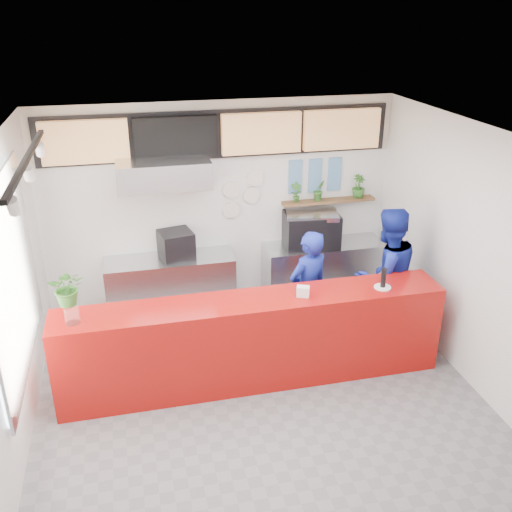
{
  "coord_description": "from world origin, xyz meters",
  "views": [
    {
      "loc": [
        -1.27,
        -5.15,
        4.18
      ],
      "look_at": [
        0.1,
        0.7,
        1.5
      ],
      "focal_mm": 40.0,
      "sensor_mm": 36.0,
      "label": 1
    }
  ],
  "objects_px": {
    "service_counter": "(254,341)",
    "staff_center": "(308,291)",
    "panini_oven": "(176,245)",
    "espresso_machine": "(311,230)",
    "pepper_mill": "(384,278)",
    "staff_right": "(385,276)"
  },
  "relations": [
    {
      "from": "panini_oven",
      "to": "staff_right",
      "type": "relative_size",
      "value": 0.23
    },
    {
      "from": "espresso_machine",
      "to": "staff_center",
      "type": "relative_size",
      "value": 0.47
    },
    {
      "from": "pepper_mill",
      "to": "staff_right",
      "type": "bearing_deg",
      "value": 61.05
    },
    {
      "from": "panini_oven",
      "to": "espresso_machine",
      "type": "bearing_deg",
      "value": -11.47
    },
    {
      "from": "service_counter",
      "to": "panini_oven",
      "type": "distance_m",
      "value": 2.0
    },
    {
      "from": "pepper_mill",
      "to": "service_counter",
      "type": "bearing_deg",
      "value": 177.57
    },
    {
      "from": "service_counter",
      "to": "panini_oven",
      "type": "bearing_deg",
      "value": 110.95
    },
    {
      "from": "espresso_machine",
      "to": "pepper_mill",
      "type": "xyz_separation_m",
      "value": [
        0.27,
        -1.87,
        0.09
      ]
    },
    {
      "from": "staff_center",
      "to": "staff_right",
      "type": "bearing_deg",
      "value": 156.76
    },
    {
      "from": "staff_right",
      "to": "pepper_mill",
      "type": "bearing_deg",
      "value": 50.64
    },
    {
      "from": "service_counter",
      "to": "staff_center",
      "type": "xyz_separation_m",
      "value": [
        0.84,
        0.56,
        0.27
      ]
    },
    {
      "from": "espresso_machine",
      "to": "staff_center",
      "type": "xyz_separation_m",
      "value": [
        -0.44,
        -1.24,
        -0.33
      ]
    },
    {
      "from": "service_counter",
      "to": "staff_right",
      "type": "bearing_deg",
      "value": 16.2
    },
    {
      "from": "espresso_machine",
      "to": "pepper_mill",
      "type": "relative_size",
      "value": 3.22
    },
    {
      "from": "service_counter",
      "to": "pepper_mill",
      "type": "distance_m",
      "value": 1.69
    },
    {
      "from": "panini_oven",
      "to": "staff_center",
      "type": "distance_m",
      "value": 1.99
    },
    {
      "from": "panini_oven",
      "to": "service_counter",
      "type": "bearing_deg",
      "value": -80.52
    },
    {
      "from": "service_counter",
      "to": "pepper_mill",
      "type": "height_order",
      "value": "pepper_mill"
    },
    {
      "from": "service_counter",
      "to": "espresso_machine",
      "type": "distance_m",
      "value": 2.29
    },
    {
      "from": "service_counter",
      "to": "staff_center",
      "type": "relative_size",
      "value": 2.75
    },
    {
      "from": "espresso_machine",
      "to": "pepper_mill",
      "type": "height_order",
      "value": "espresso_machine"
    },
    {
      "from": "panini_oven",
      "to": "espresso_machine",
      "type": "distance_m",
      "value": 1.97
    }
  ]
}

